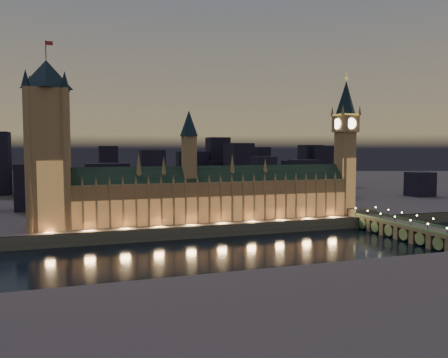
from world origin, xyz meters
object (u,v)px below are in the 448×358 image
object	(u,v)px
palace_of_westminster	(215,195)
elizabeth_tower	(345,135)
westminster_bridge	(406,230)
victoria_tower	(48,137)

from	to	relation	value
palace_of_westminster	elizabeth_tower	xyz separation A→B (m)	(107.35, 0.17, 43.46)
palace_of_westminster	westminster_bridge	world-z (taller)	palace_of_westminster
victoria_tower	palace_of_westminster	bearing A→B (deg)	-0.09
elizabeth_tower	westminster_bridge	world-z (taller)	elizabeth_tower
elizabeth_tower	westminster_bridge	bearing A→B (deg)	-86.17
palace_of_westminster	victoria_tower	size ratio (longest dim) A/B	1.70
victoria_tower	elizabeth_tower	world-z (taller)	victoria_tower
victoria_tower	elizabeth_tower	distance (m)	218.02
elizabeth_tower	westminster_bridge	distance (m)	91.48
elizabeth_tower	victoria_tower	bearing A→B (deg)	-180.00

